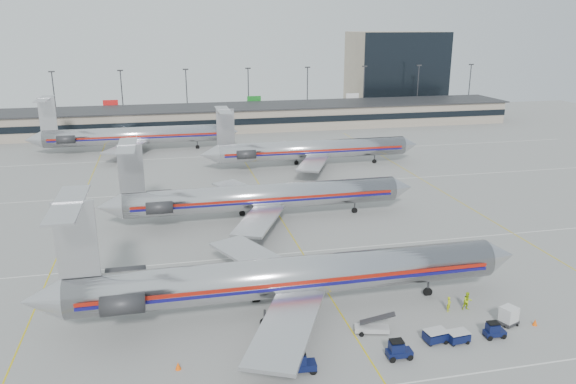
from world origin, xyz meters
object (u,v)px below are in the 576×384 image
object	(u,v)px
jet_second_row	(258,197)
uld_container	(509,316)
jet_foreground	(281,277)
belt_loader	(372,327)
tug_center	(398,350)

from	to	relation	value
jet_second_row	uld_container	bearing A→B (deg)	-62.06
jet_foreground	belt_loader	bearing A→B (deg)	-37.81
jet_second_row	belt_loader	world-z (taller)	jet_second_row
jet_second_row	jet_foreground	bearing A→B (deg)	-94.83
tug_center	belt_loader	world-z (taller)	belt_loader
jet_foreground	jet_second_row	size ratio (longest dim) A/B	1.07
tug_center	belt_loader	bearing A→B (deg)	99.42
tug_center	uld_container	distance (m)	13.04
jet_second_row	uld_container	size ratio (longest dim) A/B	22.20
uld_container	belt_loader	distance (m)	13.34
uld_container	belt_loader	world-z (taller)	belt_loader
uld_container	tug_center	bearing A→B (deg)	172.27
jet_foreground	uld_container	size ratio (longest dim) A/B	23.69
jet_foreground	uld_container	bearing A→B (deg)	-19.25
jet_foreground	uld_container	world-z (taller)	jet_foreground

